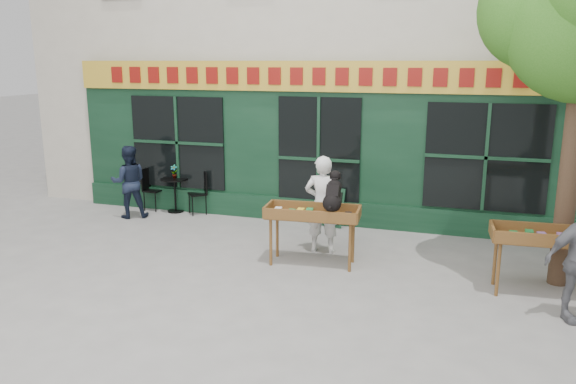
{
  "coord_description": "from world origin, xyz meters",
  "views": [
    {
      "loc": [
        2.89,
        -8.56,
        3.29
      ],
      "look_at": [
        -0.06,
        0.5,
        1.06
      ],
      "focal_mm": 35.0,
      "sensor_mm": 36.0,
      "label": 1
    }
  ],
  "objects_px": {
    "book_cart_center": "(312,216)",
    "book_cart_right": "(548,240)",
    "woman": "(323,204)",
    "man_left": "(129,182)",
    "dog": "(333,190)",
    "bistro_table": "(175,188)"
  },
  "relations": [
    {
      "from": "book_cart_center",
      "to": "book_cart_right",
      "type": "relative_size",
      "value": 1.01
    },
    {
      "from": "dog",
      "to": "book_cart_right",
      "type": "xyz_separation_m",
      "value": [
        3.16,
        -0.13,
        -0.47
      ]
    },
    {
      "from": "dog",
      "to": "man_left",
      "type": "bearing_deg",
      "value": 156.66
    },
    {
      "from": "bistro_table",
      "to": "man_left",
      "type": "distance_m",
      "value": 1.01
    },
    {
      "from": "dog",
      "to": "book_cart_right",
      "type": "bearing_deg",
      "value": -7.44
    },
    {
      "from": "book_cart_right",
      "to": "woman",
      "type": "bearing_deg",
      "value": 162.75
    },
    {
      "from": "book_cart_center",
      "to": "book_cart_right",
      "type": "height_order",
      "value": "same"
    },
    {
      "from": "dog",
      "to": "man_left",
      "type": "height_order",
      "value": "dog"
    },
    {
      "from": "book_cart_center",
      "to": "dog",
      "type": "relative_size",
      "value": 2.58
    },
    {
      "from": "book_cart_center",
      "to": "book_cart_right",
      "type": "xyz_separation_m",
      "value": [
        3.51,
        -0.18,
        0.0
      ]
    },
    {
      "from": "dog",
      "to": "bistro_table",
      "type": "bearing_deg",
      "value": 146.0
    },
    {
      "from": "dog",
      "to": "book_cart_right",
      "type": "height_order",
      "value": "dog"
    },
    {
      "from": "woman",
      "to": "bistro_table",
      "type": "bearing_deg",
      "value": -27.82
    },
    {
      "from": "book_cart_center",
      "to": "woman",
      "type": "xyz_separation_m",
      "value": [
        0.0,
        0.65,
        0.04
      ]
    },
    {
      "from": "man_left",
      "to": "book_cart_center",
      "type": "bearing_deg",
      "value": 129.77
    },
    {
      "from": "woman",
      "to": "man_left",
      "type": "xyz_separation_m",
      "value": [
        -4.49,
        0.9,
        -0.08
      ]
    },
    {
      "from": "man_left",
      "to": "dog",
      "type": "bearing_deg",
      "value": 130.52
    },
    {
      "from": "woman",
      "to": "man_left",
      "type": "distance_m",
      "value": 4.58
    },
    {
      "from": "book_cart_center",
      "to": "bistro_table",
      "type": "height_order",
      "value": "book_cart_center"
    },
    {
      "from": "bistro_table",
      "to": "man_left",
      "type": "bearing_deg",
      "value": -135.33
    },
    {
      "from": "book_cart_center",
      "to": "book_cart_right",
      "type": "bearing_deg",
      "value": -8.02
    },
    {
      "from": "woman",
      "to": "book_cart_right",
      "type": "height_order",
      "value": "woman"
    }
  ]
}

